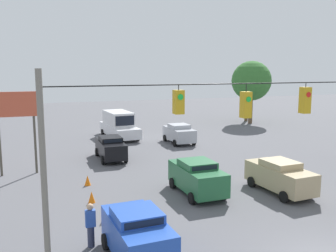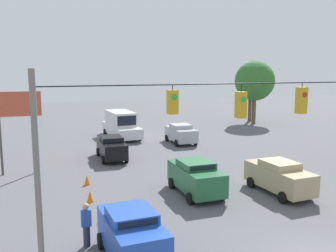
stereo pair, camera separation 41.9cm
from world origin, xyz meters
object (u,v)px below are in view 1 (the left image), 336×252
object	(u,v)px
tree_horizon_right	(247,79)
traffic_cone_second	(92,197)
pedestrian	(91,225)
traffic_cone_nearest	(105,215)
sedan_green_withflow_mid	(197,177)
sedan_silver_oncoming_deep	(179,133)
sedan_blue_parked_shoulder	(137,234)
overhead_signal_span	(303,130)
traffic_cone_third	(88,180)
tree_horizon_left	(251,81)
sedan_tan_crossing_near	(280,176)
box_truck_white_withflow_deep	(119,125)
sedan_black_withflow_far	(111,147)
roadside_billboard	(16,114)

from	to	relation	value
tree_horizon_right	traffic_cone_second	bearing A→B (deg)	44.87
pedestrian	traffic_cone_second	bearing A→B (deg)	-98.62
traffic_cone_nearest	pedestrian	xyz separation A→B (m)	(1.01, 2.32, 0.62)
sedan_green_withflow_mid	sedan_silver_oncoming_deep	xyz separation A→B (m)	(-4.37, -13.92, -0.06)
sedan_blue_parked_shoulder	overhead_signal_span	bearing A→B (deg)	172.55
overhead_signal_span	sedan_silver_oncoming_deep	xyz separation A→B (m)	(-2.95, -20.86, -3.79)
sedan_silver_oncoming_deep	pedestrian	xyz separation A→B (m)	(11.05, 18.37, -0.03)
sedan_silver_oncoming_deep	traffic_cone_third	size ratio (longest dim) A/B	6.63
sedan_blue_parked_shoulder	traffic_cone_third	size ratio (longest dim) A/B	6.44
pedestrian	tree_horizon_left	distance (m)	36.96
sedan_green_withflow_mid	tree_horizon_right	xyz separation A→B (m)	(-18.45, -24.84, 4.70)
traffic_cone_nearest	traffic_cone_third	size ratio (longest dim) A/B	1.00
sedan_tan_crossing_near	box_truck_white_withflow_deep	bearing A→B (deg)	-76.09
pedestrian	tree_horizon_right	distance (m)	38.89
sedan_blue_parked_shoulder	tree_horizon_right	distance (m)	39.20
box_truck_white_withflow_deep	traffic_cone_third	bearing A→B (deg)	70.64
sedan_black_withflow_far	sedan_green_withflow_mid	world-z (taller)	sedan_green_withflow_mid
sedan_silver_oncoming_deep	sedan_green_withflow_mid	bearing A→B (deg)	72.56
sedan_green_withflow_mid	sedan_blue_parked_shoulder	bearing A→B (deg)	49.50
sedan_tan_crossing_near	box_truck_white_withflow_deep	size ratio (longest dim) A/B	0.64
overhead_signal_span	roadside_billboard	xyz separation A→B (m)	(11.15, -14.65, -0.64)
traffic_cone_nearest	tree_horizon_right	bearing A→B (deg)	-131.79
roadside_billboard	tree_horizon_left	size ratio (longest dim) A/B	0.70
box_truck_white_withflow_deep	traffic_cone_second	bearing A→B (deg)	73.15
sedan_blue_parked_shoulder	traffic_cone_third	bearing A→B (deg)	-86.96
traffic_cone_second	tree_horizon_left	distance (m)	32.94
sedan_black_withflow_far	sedan_tan_crossing_near	distance (m)	13.62
overhead_signal_span	traffic_cone_third	bearing A→B (deg)	-56.20
tree_horizon_right	box_truck_white_withflow_deep	bearing A→B (deg)	17.79
sedan_silver_oncoming_deep	sedan_tan_crossing_near	bearing A→B (deg)	90.84
sedan_tan_crossing_near	sedan_green_withflow_mid	distance (m)	4.81
traffic_cone_nearest	tree_horizon_left	size ratio (longest dim) A/B	0.08
overhead_signal_span	sedan_tan_crossing_near	xyz separation A→B (m)	(-3.18, -5.52, -3.76)
sedan_silver_oncoming_deep	traffic_cone_second	size ratio (longest dim) A/B	6.63
tree_horizon_right	sedan_blue_parked_shoulder	bearing A→B (deg)	52.60
traffic_cone_third	roadside_billboard	world-z (taller)	roadside_billboard
sedan_blue_parked_shoulder	roadside_billboard	distance (m)	14.84
sedan_tan_crossing_near	traffic_cone_nearest	world-z (taller)	sedan_tan_crossing_near
sedan_tan_crossing_near	sedan_silver_oncoming_deep	distance (m)	15.34
sedan_black_withflow_far	pedestrian	xyz separation A→B (m)	(3.64, 14.31, -0.02)
sedan_black_withflow_far	traffic_cone_nearest	xyz separation A→B (m)	(2.63, 11.99, -0.64)
traffic_cone_third	tree_horizon_right	xyz separation A→B (m)	(-24.15, -21.14, 5.40)
sedan_black_withflow_far	traffic_cone_third	distance (m)	6.74
tree_horizon_left	tree_horizon_right	xyz separation A→B (m)	(-0.62, -2.01, 0.24)
sedan_blue_parked_shoulder	sedan_silver_oncoming_deep	size ratio (longest dim) A/B	0.97
box_truck_white_withflow_deep	traffic_cone_nearest	world-z (taller)	box_truck_white_withflow_deep
sedan_tan_crossing_near	traffic_cone_nearest	bearing A→B (deg)	4.02
sedan_black_withflow_far	roadside_billboard	distance (m)	7.70
sedan_blue_parked_shoulder	pedestrian	xyz separation A→B (m)	(1.49, -1.62, -0.08)
tree_horizon_left	sedan_green_withflow_mid	bearing A→B (deg)	52.02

